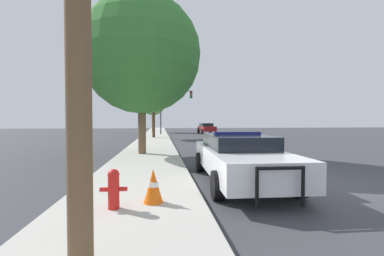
{
  "coord_description": "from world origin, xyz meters",
  "views": [
    {
      "loc": [
        -4.5,
        -6.83,
        1.78
      ],
      "look_at": [
        -2.07,
        12.89,
        1.22
      ],
      "focal_mm": 24.0,
      "sensor_mm": 36.0,
      "label": 1
    }
  ],
  "objects_px": {
    "tree_sidewalk_far": "(153,103)",
    "tree_sidewalk_near": "(142,55)",
    "traffic_light": "(173,103)",
    "traffic_cone": "(153,186)",
    "police_car": "(239,156)",
    "fire_hydrant": "(114,188)",
    "tree_sidewalk_mid": "(153,83)",
    "car_background_oncoming": "(207,128)"
  },
  "relations": [
    {
      "from": "tree_sidewalk_far",
      "to": "tree_sidewalk_near",
      "type": "bearing_deg",
      "value": -89.6
    },
    {
      "from": "traffic_light",
      "to": "traffic_cone",
      "type": "bearing_deg",
      "value": -93.69
    },
    {
      "from": "police_car",
      "to": "fire_hydrant",
      "type": "xyz_separation_m",
      "value": [
        -3.16,
        -2.32,
        -0.22
      ]
    },
    {
      "from": "tree_sidewalk_mid",
      "to": "tree_sidewalk_far",
      "type": "bearing_deg",
      "value": 91.81
    },
    {
      "from": "tree_sidewalk_far",
      "to": "traffic_cone",
      "type": "xyz_separation_m",
      "value": [
        0.95,
        -34.43,
        -4.02
      ]
    },
    {
      "from": "police_car",
      "to": "car_background_oncoming",
      "type": "xyz_separation_m",
      "value": [
        4.1,
        27.92,
        0.03
      ]
    },
    {
      "from": "police_car",
      "to": "tree_sidewalk_mid",
      "type": "xyz_separation_m",
      "value": [
        -2.95,
        18.62,
        4.75
      ]
    },
    {
      "from": "fire_hydrant",
      "to": "tree_sidewalk_far",
      "type": "bearing_deg",
      "value": 90.37
    },
    {
      "from": "traffic_light",
      "to": "tree_sidewalk_far",
      "type": "relative_size",
      "value": 0.88
    },
    {
      "from": "traffic_cone",
      "to": "tree_sidewalk_mid",
      "type": "bearing_deg",
      "value": 91.43
    },
    {
      "from": "tree_sidewalk_near",
      "to": "traffic_cone",
      "type": "bearing_deg",
      "value": -84.44
    },
    {
      "from": "traffic_light",
      "to": "tree_sidewalk_near",
      "type": "height_order",
      "value": "tree_sidewalk_near"
    },
    {
      "from": "tree_sidewalk_far",
      "to": "tree_sidewalk_mid",
      "type": "bearing_deg",
      "value": -88.19
    },
    {
      "from": "fire_hydrant",
      "to": "tree_sidewalk_mid",
      "type": "height_order",
      "value": "tree_sidewalk_mid"
    },
    {
      "from": "fire_hydrant",
      "to": "tree_sidewalk_near",
      "type": "relative_size",
      "value": 0.09
    },
    {
      "from": "fire_hydrant",
      "to": "tree_sidewalk_mid",
      "type": "bearing_deg",
      "value": 89.42
    },
    {
      "from": "police_car",
      "to": "car_background_oncoming",
      "type": "height_order",
      "value": "police_car"
    },
    {
      "from": "car_background_oncoming",
      "to": "traffic_cone",
      "type": "height_order",
      "value": "car_background_oncoming"
    },
    {
      "from": "tree_sidewalk_near",
      "to": "traffic_cone",
      "type": "distance_m",
      "value": 9.19
    },
    {
      "from": "traffic_light",
      "to": "tree_sidewalk_near",
      "type": "bearing_deg",
      "value": -97.5
    },
    {
      "from": "tree_sidewalk_far",
      "to": "traffic_cone",
      "type": "relative_size",
      "value": 9.21
    },
    {
      "from": "car_background_oncoming",
      "to": "tree_sidewalk_far",
      "type": "height_order",
      "value": "tree_sidewalk_far"
    },
    {
      "from": "traffic_cone",
      "to": "fire_hydrant",
      "type": "bearing_deg",
      "value": -159.94
    },
    {
      "from": "police_car",
      "to": "fire_hydrant",
      "type": "distance_m",
      "value": 3.92
    },
    {
      "from": "fire_hydrant",
      "to": "traffic_cone",
      "type": "height_order",
      "value": "fire_hydrant"
    },
    {
      "from": "traffic_cone",
      "to": "police_car",
      "type": "bearing_deg",
      "value": 40.23
    },
    {
      "from": "police_car",
      "to": "tree_sidewalk_far",
      "type": "relative_size",
      "value": 0.87
    },
    {
      "from": "tree_sidewalk_mid",
      "to": "traffic_cone",
      "type": "height_order",
      "value": "tree_sidewalk_mid"
    },
    {
      "from": "police_car",
      "to": "fire_hydrant",
      "type": "relative_size",
      "value": 7.3
    },
    {
      "from": "traffic_light",
      "to": "car_background_oncoming",
      "type": "distance_m",
      "value": 6.54
    },
    {
      "from": "traffic_light",
      "to": "tree_sidewalk_far",
      "type": "distance_m",
      "value": 7.96
    },
    {
      "from": "car_background_oncoming",
      "to": "tree_sidewalk_near",
      "type": "xyz_separation_m",
      "value": [
        -7.3,
        -22.05,
        4.31
      ]
    },
    {
      "from": "fire_hydrant",
      "to": "tree_sidewalk_near",
      "type": "height_order",
      "value": "tree_sidewalk_near"
    },
    {
      "from": "fire_hydrant",
      "to": "traffic_cone",
      "type": "distance_m",
      "value": 0.78
    },
    {
      "from": "tree_sidewalk_far",
      "to": "tree_sidewalk_near",
      "type": "relative_size",
      "value": 0.79
    },
    {
      "from": "tree_sidewalk_far",
      "to": "traffic_cone",
      "type": "height_order",
      "value": "tree_sidewalk_far"
    },
    {
      "from": "police_car",
      "to": "traffic_light",
      "type": "height_order",
      "value": "traffic_light"
    },
    {
      "from": "fire_hydrant",
      "to": "tree_sidewalk_near",
      "type": "xyz_separation_m",
      "value": [
        -0.04,
        8.18,
        4.56
      ]
    },
    {
      "from": "fire_hydrant",
      "to": "traffic_light",
      "type": "relative_size",
      "value": 0.13
    },
    {
      "from": "car_background_oncoming",
      "to": "traffic_cone",
      "type": "bearing_deg",
      "value": 74.02
    },
    {
      "from": "fire_hydrant",
      "to": "tree_sidewalk_far",
      "type": "xyz_separation_m",
      "value": [
        -0.22,
        34.7,
        3.97
      ]
    },
    {
      "from": "car_background_oncoming",
      "to": "tree_sidewalk_near",
      "type": "distance_m",
      "value": 23.63
    }
  ]
}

